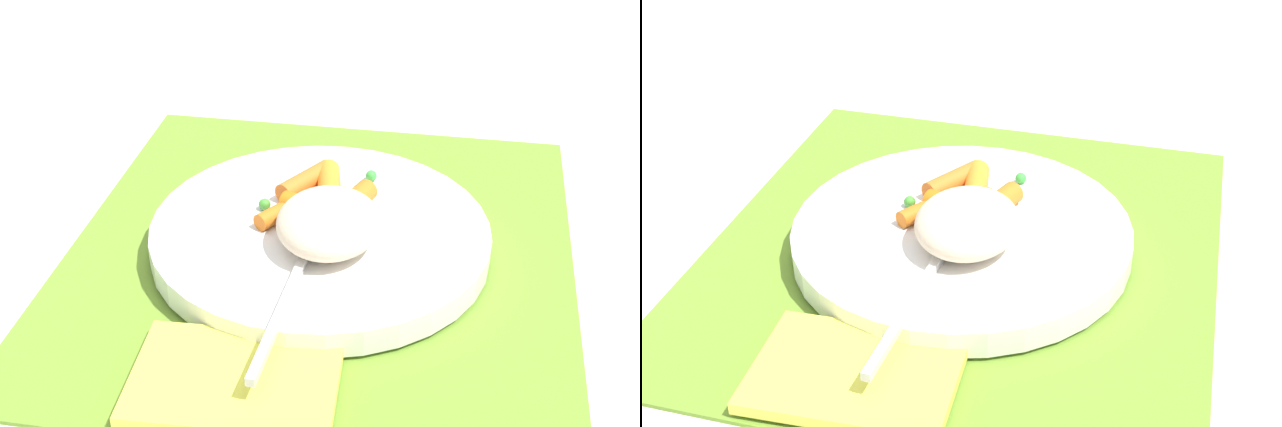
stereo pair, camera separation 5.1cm
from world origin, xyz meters
TOP-DOWN VIEW (x-y plane):
  - ground_plane at (0.00, 0.00)m, footprint 2.40×2.40m
  - placemat at (0.00, 0.00)m, footprint 0.41×0.37m
  - plate at (0.00, 0.00)m, footprint 0.25×0.25m
  - rice_mound at (-0.02, -0.01)m, footprint 0.08×0.07m
  - carrot_portion at (0.02, 0.00)m, footprint 0.09×0.08m
  - pea_scatter at (0.02, 0.01)m, footprint 0.07×0.08m
  - fork at (-0.05, 0.00)m, footprint 0.21×0.02m
  - napkin at (-0.15, 0.03)m, footprint 0.09×0.13m

SIDE VIEW (x-z plane):
  - ground_plane at x=0.00m, z-range 0.00..0.00m
  - placemat at x=0.00m, z-range 0.00..0.01m
  - napkin at x=-0.15m, z-range 0.01..0.01m
  - plate at x=0.00m, z-range 0.01..0.03m
  - fork at x=-0.05m, z-range 0.03..0.03m
  - pea_scatter at x=0.02m, z-range 0.03..0.04m
  - carrot_portion at x=0.02m, z-range 0.03..0.04m
  - rice_mound at x=-0.02m, z-range 0.03..0.06m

